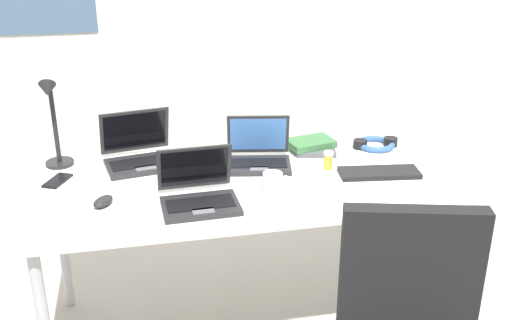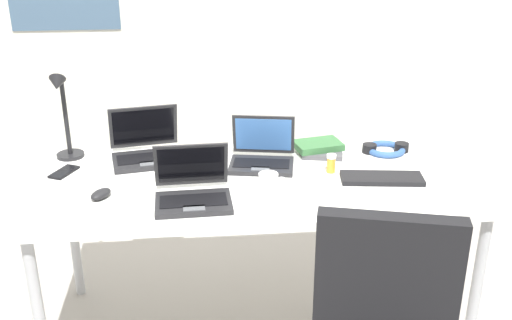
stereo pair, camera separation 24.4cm
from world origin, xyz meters
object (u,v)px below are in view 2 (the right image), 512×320
object	(u,v)px
external_keyboard	(382,178)
cell_phone	(64,172)
laptop_center	(147,149)
desk_lamp	(64,117)
headphones	(385,149)
laptop_back_left	(262,156)
pill_bottle	(331,163)
book_stack	(320,148)
coffee_mug	(269,184)
laptop_front_right	(193,191)
computer_mouse	(101,194)

from	to	relation	value
external_keyboard	cell_phone	distance (m)	1.32
external_keyboard	cell_phone	xyz separation A→B (m)	(-1.30, 0.20, -0.01)
laptop_center	external_keyboard	size ratio (longest dim) A/B	1.04
desk_lamp	headphones	bearing A→B (deg)	-1.89
laptop_back_left	pill_bottle	world-z (taller)	laptop_back_left
headphones	desk_lamp	bearing A→B (deg)	178.11
external_keyboard	book_stack	size ratio (longest dim) A/B	1.41
laptop_back_left	pill_bottle	bearing A→B (deg)	-20.99
cell_phone	coffee_mug	distance (m)	0.88
headphones	pill_bottle	xyz separation A→B (m)	(-0.29, -0.20, 0.03)
headphones	book_stack	size ratio (longest dim) A/B	0.91
laptop_back_left	cell_phone	size ratio (longest dim) A/B	2.26
external_keyboard	cell_phone	world-z (taller)	external_keyboard
laptop_front_right	cell_phone	size ratio (longest dim) A/B	2.14
headphones	book_stack	bearing A→B (deg)	177.70
cell_phone	headphones	world-z (taller)	headphones
pill_bottle	cell_phone	bearing A→B (deg)	174.96
laptop_front_right	headphones	distance (m)	0.96
laptop_front_right	laptop_center	bearing A→B (deg)	114.55
laptop_front_right	headphones	world-z (taller)	laptop_front_right
computer_mouse	cell_phone	size ratio (longest dim) A/B	0.71
desk_lamp	laptop_front_right	size ratio (longest dim) A/B	1.37
laptop_center	headphones	size ratio (longest dim) A/B	1.60
desk_lamp	external_keyboard	xyz separation A→B (m)	(1.31, -0.35, -0.19)
desk_lamp	headphones	distance (m)	1.42
headphones	laptop_front_right	bearing A→B (deg)	-154.40
book_stack	computer_mouse	bearing A→B (deg)	-158.13
laptop_back_left	book_stack	xyz separation A→B (m)	(0.27, 0.11, -0.02)
desk_lamp	pill_bottle	distance (m)	1.16
book_stack	pill_bottle	bearing A→B (deg)	-88.46
laptop_back_left	computer_mouse	distance (m)	0.70
cell_phone	pill_bottle	world-z (taller)	pill_bottle
laptop_front_right	laptop_center	size ratio (longest dim) A/B	0.85
laptop_back_left	laptop_center	world-z (taller)	laptop_center
headphones	external_keyboard	bearing A→B (deg)	-109.24
laptop_front_right	external_keyboard	xyz separation A→B (m)	(0.76, 0.11, -0.03)
headphones	book_stack	world-z (taller)	book_stack
cell_phone	laptop_back_left	bearing A→B (deg)	25.90
desk_lamp	coffee_mug	size ratio (longest dim) A/B	3.54
laptop_center	pill_bottle	world-z (taller)	laptop_center
laptop_center	coffee_mug	xyz separation A→B (m)	(0.49, -0.41, -0.00)
laptop_front_right	book_stack	size ratio (longest dim) A/B	1.25
external_keyboard	coffee_mug	size ratio (longest dim) A/B	2.92
external_keyboard	coffee_mug	distance (m)	0.48
desk_lamp	computer_mouse	xyz separation A→B (m)	(0.19, -0.40, -0.18)
desk_lamp	cell_phone	size ratio (longest dim) A/B	2.94
desk_lamp	laptop_back_left	distance (m)	0.87
external_keyboard	pill_bottle	bearing A→B (deg)	158.49
pill_bottle	coffee_mug	distance (m)	0.34
laptop_center	headphones	bearing A→B (deg)	-1.25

